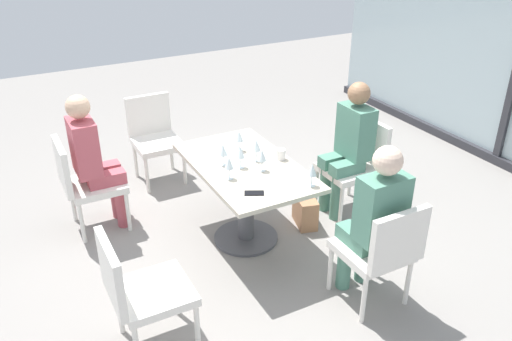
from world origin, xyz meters
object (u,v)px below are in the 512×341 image
object	(u,v)px
person_front_left	(93,156)
chair_front_left	(84,180)
dining_table_main	(245,185)
chair_front_right	(138,288)
chair_near_window	(357,161)
cell_phone_on_table	(254,193)
wine_glass_4	(256,146)
wine_glass_5	(223,150)
chair_side_end	(154,134)
wine_glass_6	(240,153)
wine_glass_0	(229,163)
chair_far_right	(382,249)
person_far_right	(375,217)
wine_glass_2	(239,137)
wine_glass_3	(312,170)
coffee_cup	(281,154)
person_near_window	(349,143)
wine_glass_1	(262,156)
handbag_0	(305,211)

from	to	relation	value
person_front_left	chair_front_left	bearing A→B (deg)	-90.00
dining_table_main	chair_front_right	size ratio (longest dim) A/B	1.54
chair_near_window	cell_phone_on_table	distance (m)	1.42
wine_glass_4	wine_glass_5	xyz separation A→B (m)	(-0.05, -0.28, 0.00)
chair_side_end	wine_glass_6	distance (m)	1.58
dining_table_main	wine_glass_0	xyz separation A→B (m)	(0.16, -0.22, 0.32)
chair_far_right	chair_front_left	size ratio (longest dim) A/B	1.00
person_far_right	wine_glass_5	bearing A→B (deg)	-152.06
chair_side_end	wine_glass_2	size ratio (longest dim) A/B	4.70
wine_glass_3	person_front_left	bearing A→B (deg)	-135.53
wine_glass_0	wine_glass_3	xyz separation A→B (m)	(0.39, 0.50, 0.00)
dining_table_main	chair_near_window	world-z (taller)	chair_near_window
chair_side_end	wine_glass_0	bearing A→B (deg)	2.93
coffee_cup	cell_phone_on_table	distance (m)	0.62
cell_phone_on_table	wine_glass_3	bearing A→B (deg)	104.43
wine_glass_6	chair_far_right	bearing A→B (deg)	23.73
dining_table_main	person_far_right	size ratio (longest dim) A/B	1.06
person_front_left	wine_glass_0	bearing A→B (deg)	40.85
person_near_window	person_front_left	bearing A→B (deg)	-110.90
chair_front_right	person_near_window	world-z (taller)	person_near_window
wine_glass_4	chair_side_end	bearing A→B (deg)	-163.99
chair_front_right	person_near_window	bearing A→B (deg)	109.95
person_near_window	chair_front_right	bearing A→B (deg)	-70.05
chair_side_end	person_front_left	bearing A→B (deg)	-47.62
chair_far_right	wine_glass_1	distance (m)	1.17
coffee_cup	chair_far_right	bearing A→B (deg)	7.45
wine_glass_2	wine_glass_6	xyz separation A→B (m)	(0.29, -0.13, 0.00)
coffee_cup	cell_phone_on_table	size ratio (longest dim) A/B	0.62
chair_far_right	wine_glass_6	xyz separation A→B (m)	(-1.17, -0.51, 0.37)
person_front_left	wine_glass_3	distance (m)	1.91
person_far_right	coffee_cup	size ratio (longest dim) A/B	14.00
wine_glass_2	person_near_window	bearing A→B (deg)	75.03
wine_glass_6	coffee_cup	xyz separation A→B (m)	(0.02, 0.36, -0.09)
coffee_cup	handbag_0	world-z (taller)	coffee_cup
chair_front_right	person_front_left	size ratio (longest dim) A/B	0.69
chair_front_right	wine_glass_6	size ratio (longest dim) A/B	4.70
wine_glass_0	wine_glass_6	xyz separation A→B (m)	(-0.13, 0.16, 0.00)
dining_table_main	cell_phone_on_table	distance (m)	0.52
wine_glass_5	coffee_cup	distance (m)	0.49
wine_glass_1	coffee_cup	bearing A→B (deg)	114.17
wine_glass_5	handbag_0	distance (m)	1.04
chair_far_right	chair_side_end	xyz separation A→B (m)	(-2.69, -0.76, 0.00)
chair_near_window	wine_glass_3	bearing A→B (deg)	-57.87
chair_near_window	wine_glass_4	bearing A→B (deg)	-91.27
wine_glass_6	coffee_cup	world-z (taller)	wine_glass_6
wine_glass_2	handbag_0	size ratio (longest dim) A/B	0.62
wine_glass_6	cell_phone_on_table	size ratio (longest dim) A/B	1.28
person_near_window	coffee_cup	world-z (taller)	person_near_window
chair_front_right	cell_phone_on_table	distance (m)	1.09
dining_table_main	wine_glass_6	size ratio (longest dim) A/B	7.22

